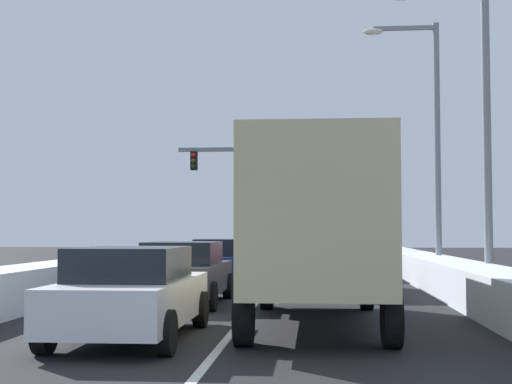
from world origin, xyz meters
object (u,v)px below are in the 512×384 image
Objects in this scene: sedan_white_center_lane_nearest at (132,293)px; street_lamp_right_mid at (473,110)px; box_truck_right_lane_nearest at (316,224)px; street_lamp_right_far at (428,128)px; traffic_light_gantry at (310,173)px; suv_maroon_right_lane_third at (325,250)px; sedan_navy_center_lane_third at (223,262)px; suv_tan_right_lane_second at (328,256)px; sedan_charcoal_center_lane_second at (184,273)px.

sedan_white_center_lane_nearest is 0.54× the size of street_lamp_right_mid.
box_truck_right_lane_nearest is 13.26m from street_lamp_right_far.
traffic_light_gantry is (2.73, 25.18, 3.96)m from sedan_white_center_lane_nearest.
street_lamp_right_mid is at bearing -75.80° from traffic_light_gantry.
street_lamp_right_far reaches higher than sedan_white_center_lane_nearest.
traffic_light_gantry reaches higher than box_truck_right_lane_nearest.
street_lamp_right_far reaches higher than box_truck_right_lane_nearest.
suv_maroon_right_lane_third reaches higher than sedan_navy_center_lane_third.
suv_maroon_right_lane_third is at bearing 89.97° from suv_tan_right_lane_second.
sedan_white_center_lane_nearest is (-3.37, -10.10, -0.25)m from suv_tan_right_lane_second.
traffic_light_gantry is at bearing 110.79° from street_lamp_right_far.
traffic_light_gantry is at bearing 83.81° from sedan_white_center_lane_nearest.
street_lamp_right_mid is at bearing -88.19° from street_lamp_right_far.
suv_maroon_right_lane_third reaches higher than sedan_white_center_lane_nearest.
suv_maroon_right_lane_third is at bearing 88.69° from box_truck_right_lane_nearest.
suv_tan_right_lane_second is 6.00m from street_lamp_right_mid.
box_truck_right_lane_nearest is at bearing -125.46° from street_lamp_right_mid.
street_lamp_right_far reaches higher than suv_tan_right_lane_second.
traffic_light_gantry is at bearing 92.42° from suv_tan_right_lane_second.
sedan_charcoal_center_lane_second is at bearing -98.51° from traffic_light_gantry.
suv_tan_right_lane_second is at bearing 87.63° from box_truck_right_lane_nearest.
sedan_white_center_lane_nearest and sedan_navy_center_lane_third have the same top height.
street_lamp_right_far is at bearing 63.64° from sedan_white_center_lane_nearest.
sedan_navy_center_lane_third is at bearing -122.62° from suv_maroon_right_lane_third.
traffic_light_gantry is at bearing 78.61° from sedan_navy_center_lane_third.
box_truck_right_lane_nearest is 5.15m from sedan_charcoal_center_lane_second.
suv_maroon_right_lane_third is (0.00, 6.89, 0.00)m from suv_tan_right_lane_second.
suv_tan_right_lane_second is 0.54× the size of street_lamp_right_far.
street_lamp_right_far is (4.23, -11.14, 0.66)m from traffic_light_gantry.
sedan_navy_center_lane_third is at bearing 106.85° from box_truck_right_lane_nearest.
suv_tan_right_lane_second is (0.34, 8.24, -0.88)m from box_truck_right_lane_nearest.
suv_tan_right_lane_second is at bearing 147.32° from street_lamp_right_mid.
suv_tan_right_lane_second is 6.89m from suv_maroon_right_lane_third.
street_lamp_right_mid is (4.43, -17.51, 0.25)m from traffic_light_gantry.
sedan_charcoal_center_lane_second is at bearing -130.66° from street_lamp_right_far.
sedan_navy_center_lane_third is 0.54× the size of street_lamp_right_mid.
suv_maroon_right_lane_third is at bearing 140.58° from street_lamp_right_far.
box_truck_right_lane_nearest is 1.60× the size of sedan_navy_center_lane_third.
street_lamp_right_mid reaches higher than suv_tan_right_lane_second.
suv_maroon_right_lane_third is 17.32m from sedan_white_center_lane_nearest.
street_lamp_right_mid is (7.34, 1.94, 4.21)m from sedan_charcoal_center_lane_second.
box_truck_right_lane_nearest is 1.47× the size of suv_maroon_right_lane_third.
street_lamp_right_mid is at bearing 54.54° from box_truck_right_lane_nearest.
street_lamp_right_mid is 0.91× the size of street_lamp_right_far.
street_lamp_right_mid reaches higher than sedan_white_center_lane_nearest.
sedan_white_center_lane_nearest is at bearing -116.36° from street_lamp_right_far.
street_lamp_right_mid is (4.13, 5.80, 3.07)m from box_truck_right_lane_nearest.
suv_tan_right_lane_second is 1.09× the size of sedan_navy_center_lane_third.
traffic_light_gantry reaches higher than sedan_navy_center_lane_third.
suv_tan_right_lane_second reaches higher than sedan_white_center_lane_nearest.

